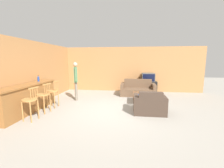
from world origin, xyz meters
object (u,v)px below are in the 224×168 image
Objects in this scene: armchair_near at (149,105)px; book_on_table at (138,95)px; couch_far at (138,90)px; tv at (148,77)px; bar_chair_near at (30,102)px; bottle at (38,79)px; bar_chair_far at (53,93)px; coffee_table at (139,95)px; person_by_window at (76,79)px; tv_unit at (148,87)px; bar_chair_mid at (44,96)px.

armchair_near is 5.25× the size of book_on_table.
book_on_table is at bearing -92.54° from couch_far.
tv reaches higher than couch_far.
tv is at bearing 48.90° from bar_chair_near.
couch_far is 1.12m from tv.
bottle is at bearing 175.76° from armchair_near.
bar_chair_far is 5.11m from tv.
coffee_table is at bearing -89.52° from couch_far.
bottle is 1.55m from person_by_window.
bar_chair_near is 0.60× the size of person_by_window.
person_by_window is (-2.88, 0.09, 0.65)m from coffee_table.
coffee_table is at bearing 71.82° from book_on_table.
bar_chair_far is 5.08× the size of book_on_table.
book_on_table is at bearing -105.44° from tv.
tv is at bearing 74.90° from coffee_table.
bar_chair_far is at bearing -166.59° from book_on_table.
coffee_table is (0.01, -1.43, 0.06)m from couch_far.
bar_chair_near is at bearing -101.53° from person_by_window.
tv is at bearing 30.93° from person_by_window.
tv_unit is 0.56m from tv.
bar_chair_mid is 4.59m from couch_far.
tv_unit is at bearing 51.01° from couch_far.
coffee_table is at bearing 26.38° from bar_chair_mid.
bottle is (-4.60, -3.11, 0.78)m from tv_unit.
tv is at bearing 74.56° from book_on_table.
book_on_table is (-0.37, 1.00, 0.13)m from armchair_near.
book_on_table is at bearing 13.41° from bar_chair_far.
tv_unit is 0.55× the size of person_by_window.
coffee_table is at bearing 17.27° from bar_chair_far.
tv is 0.40× the size of person_by_window.
book_on_table is at bearing -105.42° from tv_unit.
tv reaches higher than coffee_table.
couch_far is at bearing 90.48° from coffee_table.
tv_unit is (3.96, 3.85, -0.26)m from bar_chair_mid.
armchair_near is at bearing 6.47° from bar_chair_mid.
coffee_table is (3.38, 1.05, -0.23)m from bar_chair_far.
coffee_table is 1.11× the size of tv_unit.
bar_chair_near is 2.56m from person_by_window.
armchair_near is at bearing -3.29° from bar_chair_far.
bar_chair_mid is 3.70m from armchair_near.
bar_chair_mid is 5.53m from tv_unit.
person_by_window is (0.50, 1.14, 0.42)m from bar_chair_far.
bar_chair_mid is 3.78m from coffee_table.
bar_chair_far is 1.32m from person_by_window.
couch_far is at bearing 96.23° from armchair_near.
bar_chair_far is 0.60× the size of person_by_window.
bar_chair_mid is 0.63m from bar_chair_far.
bar_chair_mid reaches higher than tv_unit.
tv is at bearing 84.96° from armchair_near.
bar_chair_near is 4.48× the size of bottle.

